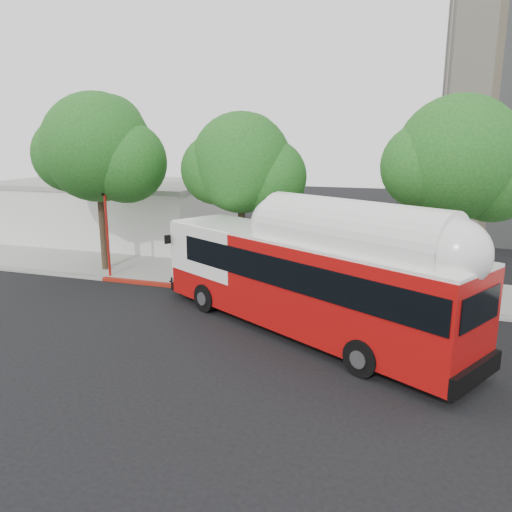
{
  "coord_description": "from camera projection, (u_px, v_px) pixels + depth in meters",
  "views": [
    {
      "loc": [
        7.51,
        -17.71,
        7.28
      ],
      "look_at": [
        0.75,
        3.0,
        2.15
      ],
      "focal_mm": 35.0,
      "sensor_mm": 36.0,
      "label": 1
    }
  ],
  "objects": [
    {
      "name": "street_tree_right",
      "position": [
        468.0,
        163.0,
        21.46
      ],
      "size": [
        6.21,
        5.4,
        9.18
      ],
      "color": "#2D2116",
      "rests_on": "ground"
    },
    {
      "name": "ground",
      "position": [
        216.0,
        322.0,
        20.32
      ],
      "size": [
        120.0,
        120.0,
        0.0
      ],
      "primitive_type": "plane",
      "color": "black",
      "rests_on": "ground"
    },
    {
      "name": "street_tree_mid",
      "position": [
        249.0,
        167.0,
        24.75
      ],
      "size": [
        5.75,
        5.0,
        8.62
      ],
      "color": "#2D2116",
      "rests_on": "ground"
    },
    {
      "name": "low_commercial_bldg",
      "position": [
        113.0,
        210.0,
        37.01
      ],
      "size": [
        16.2,
        10.2,
        4.25
      ],
      "color": "silver",
      "rests_on": "ground"
    },
    {
      "name": "red_curb_segment",
      "position": [
        190.0,
        287.0,
        24.82
      ],
      "size": [
        10.0,
        0.32,
        0.16
      ],
      "primitive_type": "cube",
      "color": "maroon",
      "rests_on": "ground"
    },
    {
      "name": "transit_bus",
      "position": [
        304.0,
        283.0,
        18.79
      ],
      "size": [
        13.77,
        9.29,
        4.27
      ],
      "rotation": [
        0.0,
        0.0,
        -0.52
      ],
      "color": "#A60C0B",
      "rests_on": "ground"
    },
    {
      "name": "sidewalk",
      "position": [
        263.0,
        279.0,
        26.32
      ],
      "size": [
        60.0,
        5.0,
        0.15
      ],
      "primitive_type": "cube",
      "color": "gray",
      "rests_on": "ground"
    },
    {
      "name": "street_tree_left",
      "position": [
        105.0,
        152.0,
        26.53
      ],
      "size": [
        6.67,
        5.8,
        9.74
      ],
      "color": "#2D2116",
      "rests_on": "ground"
    },
    {
      "name": "signal_pole",
      "position": [
        107.0,
        234.0,
        26.14
      ],
      "size": [
        0.13,
        0.45,
        4.73
      ],
      "color": "#AA1812",
      "rests_on": "ground"
    },
    {
      "name": "curb_strip",
      "position": [
        247.0,
        293.0,
        23.91
      ],
      "size": [
        60.0,
        0.3,
        0.15
      ],
      "primitive_type": "cube",
      "color": "gray",
      "rests_on": "ground"
    }
  ]
}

